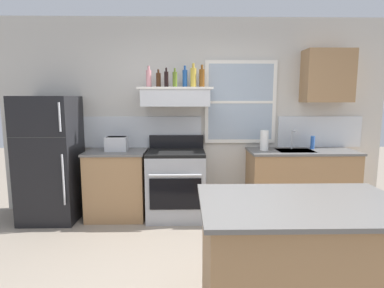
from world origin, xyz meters
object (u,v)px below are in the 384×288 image
stove_range (176,184)px  bottle_champagne_gold_foil (193,77)px  toaster (117,144)px  bottle_brown_stout (158,80)px  refrigerator (50,159)px  dish_soap_bottle (313,142)px  bottle_balsamic_dark (166,79)px  bottle_olive_oil_square (175,79)px  bottle_amber_wine (202,78)px  paper_towel_roll (264,140)px  bottle_blue_liqueur (185,78)px  kitchen_island (300,264)px  bottle_rose_pink (149,78)px

stove_range → bottle_champagne_gold_foil: bottle_champagne_gold_foil is taller
toaster → bottle_brown_stout: (0.56, 0.07, 0.83)m
refrigerator → stove_range: size_ratio=1.50×
bottle_brown_stout → dish_soap_bottle: bearing=0.9°
bottle_balsamic_dark → stove_range: bearing=-35.3°
refrigerator → bottle_balsamic_dark: (1.53, 0.11, 1.04)m
bottle_balsamic_dark → dish_soap_bottle: bottle_balsamic_dark is taller
toaster → bottle_olive_oil_square: (0.78, 0.01, 0.84)m
toaster → bottle_amber_wine: bearing=5.8°
toaster → stove_range: bearing=-2.1°
stove_range → bottle_olive_oil_square: (-0.01, 0.04, 1.38)m
bottle_brown_stout → refrigerator: bearing=-174.9°
bottle_olive_oil_square → paper_towel_roll: bottle_olive_oil_square is taller
bottle_olive_oil_square → bottle_champagne_gold_foil: size_ratio=0.77×
bottle_blue_liqueur → paper_towel_roll: bottle_blue_liqueur is taller
bottle_brown_stout → bottle_champagne_gold_foil: (0.46, 0.02, 0.03)m
stove_range → paper_towel_roll: (1.18, 0.04, 0.58)m
stove_range → bottle_olive_oil_square: bearing=101.9°
toaster → dish_soap_bottle: (2.67, 0.11, -0.01)m
stove_range → bottle_olive_oil_square: bottle_olive_oil_square is taller
bottle_amber_wine → bottle_blue_liqueur: bearing=178.3°
bottle_amber_wine → bottle_brown_stout: bearing=-176.0°
toaster → bottle_brown_stout: 1.01m
bottle_blue_liqueur → paper_towel_roll: bearing=-6.1°
bottle_amber_wine → dish_soap_bottle: bottle_amber_wine is taller
kitchen_island → refrigerator: bearing=141.3°
refrigerator → toaster: bearing=3.5°
stove_range → bottle_balsamic_dark: 1.39m
bottle_brown_stout → bottle_champagne_gold_foil: 0.46m
toaster → bottle_champagne_gold_foil: size_ratio=0.94×
bottle_olive_oil_square → bottle_rose_pink: bearing=169.2°
toaster → bottle_champagne_gold_foil: (1.02, 0.10, 0.87)m
toaster → dish_soap_bottle: 2.67m
toaster → stove_range: toaster is taller
bottle_amber_wine → dish_soap_bottle: size_ratio=1.66×
stove_range → bottle_amber_wine: (0.35, 0.14, 1.41)m
bottle_amber_wine → dish_soap_bottle: bearing=-0.3°
bottle_blue_liqueur → bottle_champagne_gold_foil: 0.11m
bottle_olive_oil_square → bottle_champagne_gold_foil: (0.24, 0.09, 0.03)m
dish_soap_bottle → kitchen_island: 2.48m
dish_soap_bottle → bottle_amber_wine: bearing=179.7°
bottle_olive_oil_square → bottle_champagne_gold_foil: bearing=20.1°
bottle_balsamic_dark → bottle_blue_liqueur: bearing=15.1°
bottle_brown_stout → kitchen_island: bottle_brown_stout is taller
toaster → bottle_blue_liqueur: 1.26m
bottle_rose_pink → paper_towel_roll: bottle_rose_pink is taller
stove_range → bottle_rose_pink: bearing=163.6°
bottle_amber_wine → refrigerator: bearing=-175.2°
stove_range → bottle_brown_stout: (-0.23, 0.10, 1.38)m
bottle_blue_liqueur → bottle_amber_wine: 0.23m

